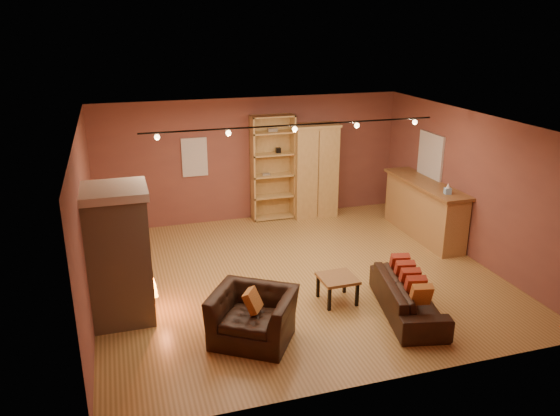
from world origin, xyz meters
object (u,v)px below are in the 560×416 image
object	(u,v)px
bookcase	(272,167)
loveseat	(408,290)
coffee_table	(338,280)
bar_counter	(424,209)
armoire	(314,171)
fireplace	(120,255)
armchair	(253,308)

from	to	relation	value
bookcase	loveseat	distance (m)	5.04
coffee_table	loveseat	bearing A→B (deg)	-36.23
bar_counter	coffee_table	distance (m)	3.60
armoire	coffee_table	world-z (taller)	armoire
fireplace	loveseat	xyz separation A→B (m)	(4.28, -1.18, -0.67)
bookcase	coffee_table	world-z (taller)	bookcase
fireplace	coffee_table	distance (m)	3.47
fireplace	armchair	bearing A→B (deg)	-34.40
armoire	bar_counter	xyz separation A→B (m)	(1.78, -1.93, -0.49)
armoire	armchair	bearing A→B (deg)	-119.57
coffee_table	fireplace	bearing A→B (deg)	171.38
loveseat	coffee_table	world-z (taller)	loveseat
bookcase	armchair	distance (m)	5.27
armoire	coffee_table	size ratio (longest dim) A/B	3.69
loveseat	fireplace	bearing A→B (deg)	86.85
fireplace	bookcase	distance (m)	5.10
armoire	bar_counter	distance (m)	2.67
armoire	bookcase	bearing A→B (deg)	171.28
armoire	armchair	distance (m)	5.52
bar_counter	coffee_table	bearing A→B (deg)	-143.28
fireplace	coffee_table	xyz separation A→B (m)	(3.36, -0.51, -0.68)
fireplace	bookcase	size ratio (longest dim) A/B	0.88
fireplace	loveseat	bearing A→B (deg)	-15.44
bookcase	coffee_table	distance (m)	4.32
bar_counter	armchair	xyz separation A→B (m)	(-4.49, -2.84, -0.11)
bookcase	armoire	xyz separation A→B (m)	(0.98, -0.15, -0.13)
fireplace	armoire	xyz separation A→B (m)	(4.46, 3.57, 0.04)
fireplace	bookcase	xyz separation A→B (m)	(3.48, 3.72, 0.17)
armoire	bar_counter	size ratio (longest dim) A/B	0.87
bookcase	armoire	distance (m)	1.00
armchair	loveseat	bearing A→B (deg)	33.63
loveseat	bar_counter	bearing A→B (deg)	-22.54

